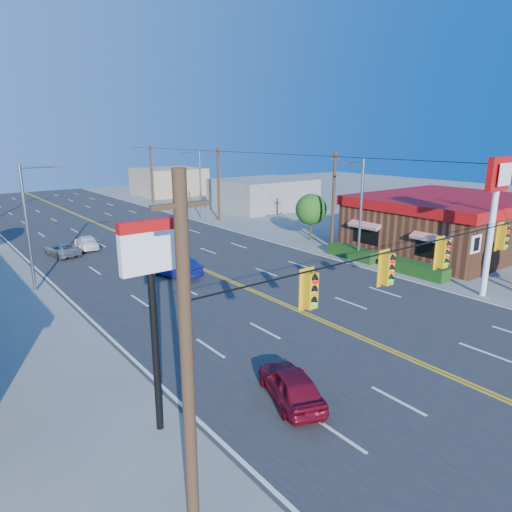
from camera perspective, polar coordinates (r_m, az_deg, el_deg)
ground at (r=21.14m, az=22.57°, el=-13.61°), size 160.00×160.00×0.00m
road at (r=34.59m, az=-7.12°, el=-1.49°), size 20.00×120.00×0.06m
signal_span at (r=19.30m, az=23.81°, el=-0.80°), size 24.32×0.34×9.00m
kfc at (r=42.66m, az=22.62°, el=3.82°), size 16.30×12.40×4.70m
kfc_pylon at (r=30.66m, az=27.73°, el=6.34°), size 2.20×0.36×8.50m
pizza_hut_sign at (r=14.64m, az=-12.94°, el=-3.38°), size 1.90×0.30×6.85m
streetlight_se at (r=36.02m, az=12.79°, el=6.21°), size 2.55×0.25×8.00m
streetlight_ne at (r=54.45m, az=-7.14°, el=9.25°), size 2.55×0.25×8.00m
streetlight_sw at (r=31.72m, az=-26.40°, el=3.91°), size 2.55×0.25×8.00m
utility_pole_near at (r=39.72m, az=9.64°, el=6.68°), size 0.28×0.28×8.40m
utility_pole_mid at (r=53.52m, az=-4.72°, el=8.88°), size 0.28×0.28×8.40m
utility_pole_far at (r=69.28m, az=-12.96°, el=9.90°), size 0.28×0.28×8.40m
tree_kfc_rear at (r=43.59m, az=6.89°, el=5.81°), size 2.94×2.94×4.41m
bld_east_mid at (r=62.68m, az=0.91°, el=7.76°), size 12.00×10.00×4.00m
bld_east_far at (r=79.57m, az=-10.85°, el=9.14°), size 10.00×10.00×4.40m
car_magenta at (r=17.67m, az=4.37°, el=-15.88°), size 2.74×4.14×1.31m
car_blue at (r=32.47m, az=-10.18°, el=-1.43°), size 2.61×4.59×1.43m
car_white at (r=42.56m, az=-20.42°, el=1.55°), size 2.24×4.27×1.18m
car_silver at (r=40.83m, az=-23.09°, el=0.70°), size 2.37×4.18×1.10m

